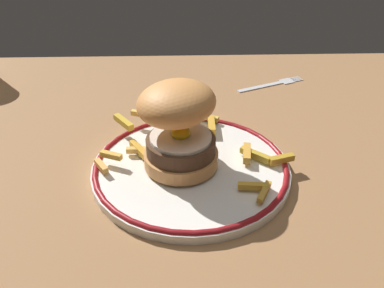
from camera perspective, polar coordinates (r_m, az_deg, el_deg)
The scene contains 5 objects.
ground_plane at distance 58.37cm, azimuth -1.28°, elevation -5.54°, with size 147.37×88.45×4.00cm, color #9C6E45.
dinner_plate at distance 56.77cm, azimuth 0.00°, elevation -3.20°, with size 26.68×26.68×1.60cm.
burger at distance 53.58cm, azimuth -1.78°, elevation 2.82°, with size 12.64×12.32×11.63cm.
fries_pile at distance 59.40cm, azimuth 0.26°, elevation 0.39°, with size 27.05×21.69×2.66cm.
fork at distance 83.33cm, azimuth 11.01°, elevation 8.06°, with size 13.77×6.98×0.36cm.
Camera 1 is at (-0.16, -45.82, 34.16)cm, focal length 39.13 mm.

